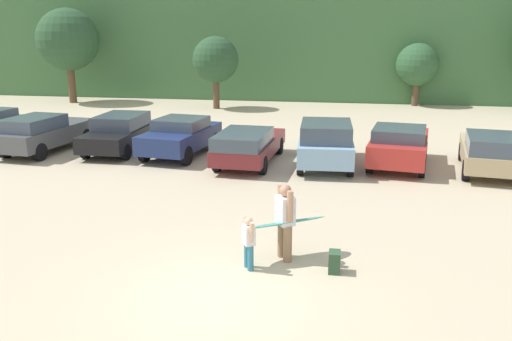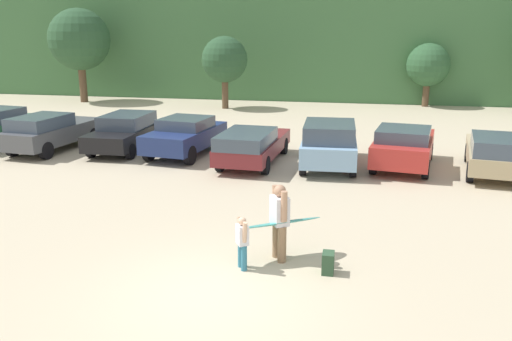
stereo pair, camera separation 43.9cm
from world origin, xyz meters
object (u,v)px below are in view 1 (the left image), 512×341
(parked_car_black, at_px, (121,132))
(parked_car_maroon, at_px, (248,145))
(parked_car_dark_gray, at_px, (44,132))
(parked_car_sky_blue, at_px, (326,142))
(parked_car_navy, at_px, (181,136))
(backpack_dropped, at_px, (334,262))
(person_adult, at_px, (285,218))
(person_child, at_px, (249,240))
(surfboard_teal, at_px, (285,223))
(parked_car_red, at_px, (399,145))
(parked_car_tan, at_px, (492,151))

(parked_car_black, xyz_separation_m, parked_car_maroon, (5.51, -1.33, -0.03))
(parked_car_dark_gray, height_order, parked_car_sky_blue, parked_car_sky_blue)
(parked_car_navy, xyz_separation_m, backpack_dropped, (6.23, -9.47, -0.56))
(parked_car_maroon, relative_size, person_adult, 2.91)
(parked_car_navy, xyz_separation_m, person_child, (4.46, -9.61, -0.14))
(parked_car_dark_gray, xyz_separation_m, surfboard_teal, (10.73, -8.63, 0.01))
(parked_car_navy, xyz_separation_m, parked_car_maroon, (2.85, -0.91, -0.06))
(parked_car_black, xyz_separation_m, person_child, (7.12, -10.03, -0.12))
(parked_car_dark_gray, distance_m, person_adult, 13.81)
(parked_car_dark_gray, distance_m, parked_car_red, 13.87)
(parked_car_sky_blue, bearing_deg, person_adult, 173.87)
(parked_car_red, bearing_deg, parked_car_maroon, 104.96)
(person_child, height_order, backpack_dropped, person_child)
(parked_car_black, xyz_separation_m, person_adult, (7.80, -9.41, 0.19))
(surfboard_teal, bearing_deg, parked_car_sky_blue, -126.83)
(parked_car_sky_blue, relative_size, person_adult, 2.63)
(parked_car_navy, relative_size, surfboard_teal, 2.20)
(parked_car_maroon, bearing_deg, parked_car_navy, 75.53)
(parked_car_sky_blue, height_order, surfboard_teal, parked_car_sky_blue)
(parked_car_black, bearing_deg, parked_car_tan, -95.02)
(person_child, distance_m, backpack_dropped, 1.82)
(parked_car_sky_blue, xyz_separation_m, person_adult, (-0.51, -8.24, 0.07))
(person_adult, bearing_deg, parked_car_black, -82.25)
(person_child, bearing_deg, parked_car_dark_gray, -74.58)
(parked_car_black, bearing_deg, person_adult, -140.41)
(person_child, height_order, surfboard_teal, person_child)
(parked_car_dark_gray, bearing_deg, parked_car_sky_blue, -85.85)
(parked_car_sky_blue, distance_m, person_child, 8.93)
(person_adult, relative_size, surfboard_teal, 0.86)
(surfboard_teal, bearing_deg, person_child, 11.64)
(parked_car_black, height_order, person_adult, person_adult)
(parked_car_sky_blue, bearing_deg, surfboard_teal, 173.75)
(parked_car_navy, distance_m, surfboard_teal, 10.31)
(parked_car_black, xyz_separation_m, parked_car_sky_blue, (8.31, -1.18, 0.12))
(parked_car_black, xyz_separation_m, backpack_dropped, (8.89, -9.89, -0.54))
(parked_car_red, bearing_deg, backpack_dropped, 176.09)
(parked_car_dark_gray, height_order, person_adult, person_adult)
(parked_car_dark_gray, bearing_deg, parked_car_tan, -85.24)
(parked_car_sky_blue, height_order, backpack_dropped, parked_car_sky_blue)
(parked_car_tan, bearing_deg, person_adult, 151.40)
(parked_car_black, bearing_deg, parked_car_sky_blue, -98.10)
(parked_car_maroon, relative_size, backpack_dropped, 10.93)
(parked_car_maroon, xyz_separation_m, person_adult, (2.29, -8.09, 0.22))
(parked_car_dark_gray, relative_size, backpack_dropped, 10.53)
(person_adult, xyz_separation_m, backpack_dropped, (1.09, -0.48, -0.73))
(parked_car_navy, height_order, surfboard_teal, parked_car_navy)
(parked_car_black, distance_m, backpack_dropped, 13.31)
(parked_car_black, height_order, person_child, parked_car_black)
(parked_car_black, height_order, parked_car_tan, parked_car_black)
(parked_car_black, distance_m, person_child, 12.30)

